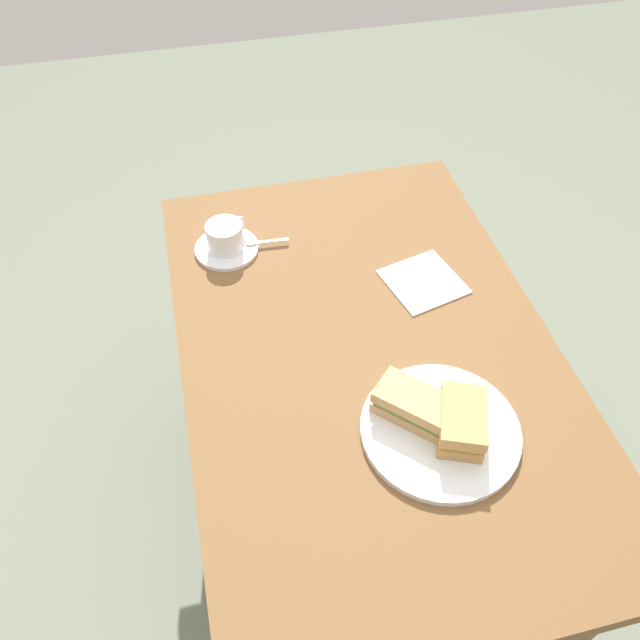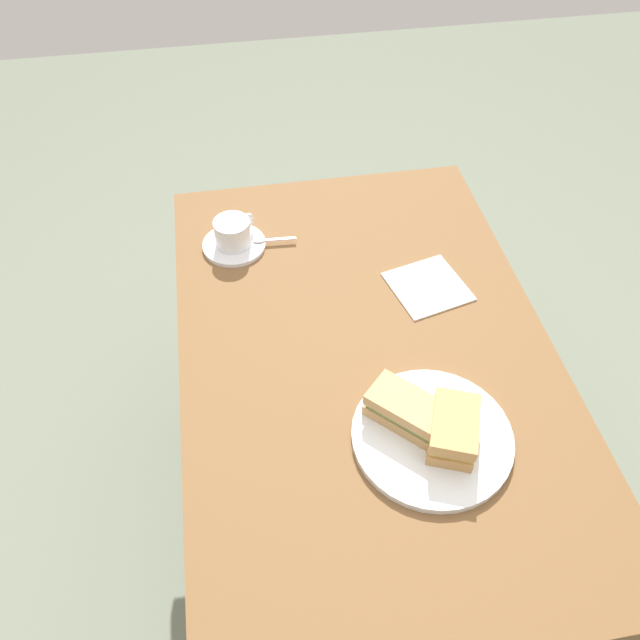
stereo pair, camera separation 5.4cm
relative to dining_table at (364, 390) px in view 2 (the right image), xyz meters
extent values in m
plane|color=slate|center=(0.00, 0.00, -0.61)|extent=(6.00, 6.00, 0.00)
cube|color=brown|center=(0.00, 0.00, 0.11)|extent=(1.14, 0.73, 0.04)
cylinder|color=brown|center=(0.49, -0.29, -0.26)|extent=(0.07, 0.07, 0.69)
cylinder|color=brown|center=(0.49, 0.29, -0.26)|extent=(0.07, 0.07, 0.69)
cylinder|color=silver|center=(-0.21, -0.07, 0.14)|extent=(0.28, 0.28, 0.01)
cube|color=tan|center=(-0.23, -0.10, 0.16)|extent=(0.14, 0.12, 0.02)
cube|color=#E0C76A|center=(-0.23, -0.10, 0.18)|extent=(0.13, 0.11, 0.01)
cube|color=tan|center=(-0.23, -0.10, 0.19)|extent=(0.14, 0.12, 0.02)
cube|color=tan|center=(-0.17, -0.03, 0.16)|extent=(0.15, 0.15, 0.02)
cube|color=#668C4E|center=(-0.17, -0.03, 0.17)|extent=(0.14, 0.14, 0.01)
cube|color=tan|center=(-0.17, -0.03, 0.19)|extent=(0.15, 0.15, 0.02)
cylinder|color=white|center=(0.35, 0.23, 0.14)|extent=(0.14, 0.14, 0.01)
cylinder|color=silver|center=(0.35, 0.23, 0.17)|extent=(0.08, 0.08, 0.06)
cylinder|color=#AE7C51|center=(0.35, 0.23, 0.20)|extent=(0.07, 0.07, 0.01)
torus|color=silver|center=(0.38, 0.20, 0.17)|extent=(0.04, 0.04, 0.04)
cube|color=silver|center=(0.34, 0.13, 0.14)|extent=(0.01, 0.08, 0.00)
ellipsoid|color=silver|center=(0.35, 0.18, 0.14)|extent=(0.02, 0.03, 0.01)
cube|color=white|center=(0.15, -0.17, 0.13)|extent=(0.18, 0.18, 0.00)
camera|label=1|loc=(-0.75, 0.28, 1.10)|focal=35.71mm
camera|label=2|loc=(-0.76, 0.22, 1.10)|focal=35.71mm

